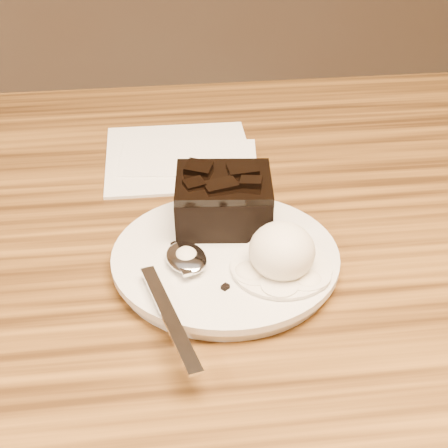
{
  "coord_description": "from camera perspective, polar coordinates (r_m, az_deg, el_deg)",
  "views": [
    {
      "loc": [
        -0.04,
        -0.51,
        1.12
      ],
      "look_at": [
        0.01,
        -0.02,
        0.79
      ],
      "focal_mm": 55.35,
      "sensor_mm": 36.0,
      "label": 1
    }
  ],
  "objects": [
    {
      "name": "spoon",
      "position": [
        0.58,
        -3.12,
        -2.93
      ],
      "size": [
        0.08,
        0.19,
        0.01
      ],
      "primitive_type": null,
      "rotation": [
        0.0,
        0.0,
        0.24
      ],
      "color": "silver",
      "rests_on": "plate"
    },
    {
      "name": "plate",
      "position": [
        0.6,
        0.11,
        -3.04
      ],
      "size": [
        0.2,
        0.2,
        0.02
      ],
      "primitive_type": "cylinder",
      "color": "silver",
      "rests_on": "dining_table"
    },
    {
      "name": "brownie",
      "position": [
        0.63,
        -0.04,
        1.76
      ],
      "size": [
        0.09,
        0.08,
        0.04
      ],
      "primitive_type": "cube",
      "rotation": [
        0.0,
        0.0,
        -0.11
      ],
      "color": "black",
      "rests_on": "plate"
    },
    {
      "name": "crumb_a",
      "position": [
        0.56,
        0.11,
        -5.23
      ],
      "size": [
        0.01,
        0.01,
        0.0
      ],
      "primitive_type": "cube",
      "rotation": [
        0.0,
        0.0,
        0.73
      ],
      "color": "black",
      "rests_on": "plate"
    },
    {
      "name": "crumb_b",
      "position": [
        0.61,
        -4.13,
        -1.69
      ],
      "size": [
        0.01,
        0.01,
        0.0
      ],
      "primitive_type": "cube",
      "rotation": [
        0.0,
        0.0,
        0.63
      ],
      "color": "black",
      "rests_on": "plate"
    },
    {
      "name": "melt_puddle",
      "position": [
        0.58,
        4.73,
        -3.66
      ],
      "size": [
        0.09,
        0.09,
        0.0
      ],
      "primitive_type": "cylinder",
      "color": "white",
      "rests_on": "plate"
    },
    {
      "name": "ice_cream_scoop",
      "position": [
        0.57,
        4.81,
        -2.25
      ],
      "size": [
        0.06,
        0.06,
        0.05
      ],
      "primitive_type": "ellipsoid",
      "color": "white",
      "rests_on": "plate"
    },
    {
      "name": "napkin",
      "position": [
        0.78,
        -3.75,
        5.64
      ],
      "size": [
        0.16,
        0.16,
        0.01
      ],
      "primitive_type": "cube",
      "rotation": [
        0.0,
        0.0,
        -0.01
      ],
      "color": "white",
      "rests_on": "dining_table"
    }
  ]
}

